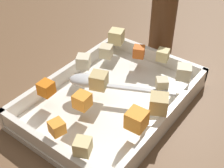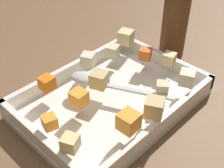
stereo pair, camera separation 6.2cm
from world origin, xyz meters
TOP-DOWN VIEW (x-y plane):
  - ground_plane at (0.00, 0.00)m, footprint 4.00×4.00m
  - baking_dish at (-0.00, 0.01)m, footprint 0.38×0.27m
  - carrot_chunk_heap_side at (0.06, 0.11)m, footprint 0.04×0.04m
  - carrot_chunk_back_center at (0.15, 0.01)m, footprint 0.03×0.03m
  - carrot_chunk_corner_ne at (0.08, -0.00)m, footprint 0.03×0.03m
  - carrot_chunk_mid_right at (-0.14, -0.01)m, footprint 0.03×0.03m
  - carrot_chunk_corner_se at (0.09, -0.08)m, footprint 0.03×0.03m
  - potato_chunk_rim_edge at (-0.06, 0.09)m, footprint 0.03×0.03m
  - potato_chunk_far_right at (-0.12, 0.11)m, footprint 0.04×0.04m
  - potato_chunk_mid_left at (-0.09, -0.07)m, footprint 0.04×0.04m
  - potato_chunk_corner_nw at (-0.00, 0.12)m, footprint 0.05×0.05m
  - potato_chunk_near_left at (-0.16, -0.09)m, footprint 0.04×0.04m
  - potato_chunk_far_left at (-0.16, 0.04)m, footprint 0.03×0.03m
  - potato_chunk_front_center at (0.01, -0.01)m, footprint 0.04×0.04m
  - potato_chunk_corner_sw at (0.16, 0.07)m, footprint 0.04×0.04m
  - parsnip_chunk_center at (-0.02, -0.09)m, footprint 0.04×0.04m
  - serving_spoon at (0.02, -0.03)m, footprint 0.12×0.21m
  - pepper_mill at (-0.26, -0.02)m, footprint 0.06×0.06m

SIDE VIEW (x-z plane):
  - ground_plane at x=0.00m, z-range 0.00..0.00m
  - baking_dish at x=0.00m, z-range -0.01..0.04m
  - serving_spoon at x=0.02m, z-range 0.05..0.07m
  - potato_chunk_rim_edge at x=-0.06m, z-range 0.05..0.07m
  - carrot_chunk_back_center at x=0.15m, z-range 0.05..0.07m
  - carrot_chunk_mid_right at x=-0.14m, z-range 0.05..0.07m
  - potato_chunk_far_left at x=-0.16m, z-range 0.05..0.07m
  - potato_chunk_corner_sw at x=0.16m, z-range 0.05..0.07m
  - carrot_chunk_corner_se at x=0.09m, z-range 0.05..0.08m
  - potato_chunk_mid_left at x=-0.09m, z-range 0.05..0.08m
  - parsnip_chunk_center at x=-0.02m, z-range 0.05..0.08m
  - carrot_chunk_corner_ne at x=0.08m, z-range 0.05..0.08m
  - potato_chunk_far_right at x=-0.12m, z-range 0.05..0.08m
  - potato_chunk_front_center at x=0.01m, z-range 0.05..0.08m
  - carrot_chunk_heap_side at x=0.06m, z-range 0.05..0.08m
  - potato_chunk_corner_nw at x=0.00m, z-range 0.05..0.08m
  - potato_chunk_near_left at x=-0.16m, z-range 0.05..0.08m
  - pepper_mill at x=-0.26m, z-range -0.01..0.19m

